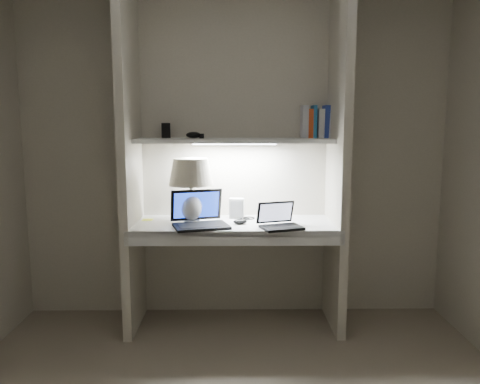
{
  "coord_description": "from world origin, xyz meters",
  "views": [
    {
      "loc": [
        -0.01,
        -2.05,
        1.47
      ],
      "look_at": [
        0.04,
        1.05,
        1.02
      ],
      "focal_mm": 35.0,
      "sensor_mm": 36.0,
      "label": 1
    }
  ],
  "objects_px": {
    "speaker": "(237,208)",
    "laptop_netbook": "(279,222)",
    "book_row": "(316,123)",
    "table_lamp": "(191,180)",
    "laptop_main": "(199,218)"
  },
  "relations": [
    {
      "from": "table_lamp",
      "to": "book_row",
      "type": "xyz_separation_m",
      "value": [
        0.91,
        0.21,
        0.4
      ]
    },
    {
      "from": "speaker",
      "to": "laptop_netbook",
      "type": "bearing_deg",
      "value": -40.6
    },
    {
      "from": "speaker",
      "to": "book_row",
      "type": "distance_m",
      "value": 0.87
    },
    {
      "from": "speaker",
      "to": "book_row",
      "type": "height_order",
      "value": "book_row"
    },
    {
      "from": "laptop_netbook",
      "to": "book_row",
      "type": "relative_size",
      "value": 1.35
    },
    {
      "from": "laptop_main",
      "to": "speaker",
      "type": "xyz_separation_m",
      "value": [
        0.26,
        0.26,
        0.02
      ]
    },
    {
      "from": "speaker",
      "to": "book_row",
      "type": "relative_size",
      "value": 0.63
    },
    {
      "from": "table_lamp",
      "to": "laptop_netbook",
      "type": "distance_m",
      "value": 0.69
    },
    {
      "from": "laptop_main",
      "to": "table_lamp",
      "type": "bearing_deg",
      "value": 105.41
    },
    {
      "from": "book_row",
      "to": "laptop_main",
      "type": "bearing_deg",
      "value": -159.73
    },
    {
      "from": "table_lamp",
      "to": "book_row",
      "type": "height_order",
      "value": "book_row"
    },
    {
      "from": "laptop_main",
      "to": "laptop_netbook",
      "type": "height_order",
      "value": "laptop_main"
    },
    {
      "from": "laptop_main",
      "to": "laptop_netbook",
      "type": "relative_size",
      "value": 1.35
    },
    {
      "from": "laptop_main",
      "to": "speaker",
      "type": "distance_m",
      "value": 0.37
    },
    {
      "from": "table_lamp",
      "to": "speaker",
      "type": "bearing_deg",
      "value": 26.13
    }
  ]
}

